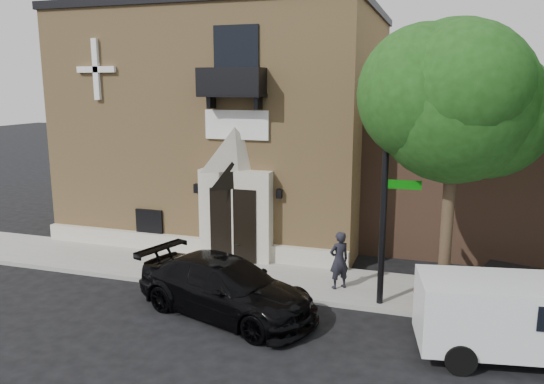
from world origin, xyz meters
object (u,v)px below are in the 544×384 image
Objects in this scene: cargo_van at (530,317)px; black_sedan at (226,287)px; dumpster at (520,293)px; fire_hydrant at (423,292)px; street_sign at (385,187)px; pedestrian_near at (339,260)px.

black_sedan is at bearing 168.85° from cargo_van.
cargo_van is (7.57, -0.19, 0.27)m from black_sedan.
cargo_van is 2.26× the size of dumpster.
fire_hydrant is at bearing -52.81° from black_sedan.
street_sign is at bearing 141.60° from cargo_van.
black_sedan is 3.66m from pedestrian_near.
street_sign is 3.75× the size of pedestrian_near.
dumpster is (2.50, 0.16, 0.21)m from fire_hydrant.
pedestrian_near is (2.68, 2.48, 0.26)m from black_sedan.
street_sign is at bearing 110.73° from pedestrian_near.
fire_hydrant is at bearing 3.70° from street_sign.
cargo_van is 3.19m from fire_hydrant.
pedestrian_near reaches higher than dumpster.
fire_hydrant is 2.61m from pedestrian_near.
fire_hydrant is 0.40× the size of dumpster.
black_sedan is 5.49m from fire_hydrant.
black_sedan reaches higher than fire_hydrant.
street_sign reaches higher than black_sedan.
street_sign is at bearing -157.77° from dumpster.
black_sedan is 3.04× the size of pedestrian_near.
cargo_van reaches higher than dumpster.
pedestrian_near reaches higher than cargo_van.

